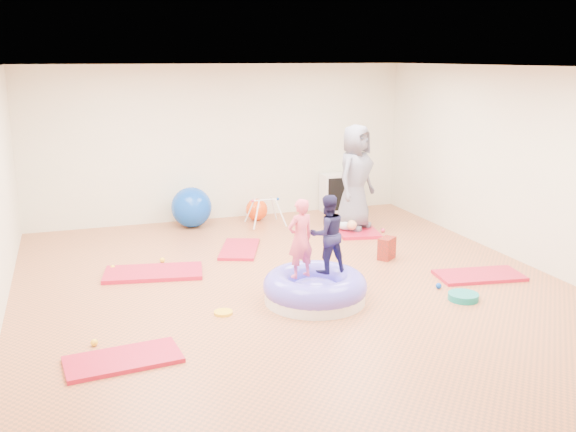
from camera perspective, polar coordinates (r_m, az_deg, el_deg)
name	(u,v)px	position (r m, az deg, el deg)	size (l,w,h in m)	color
room	(296,183)	(7.97, 0.70, 2.99)	(7.01, 8.01, 2.81)	#C06A3C
gym_mat_front_left	(123,359)	(6.67, -14.45, -12.25)	(1.11, 0.56, 0.05)	red
gym_mat_mid_left	(153,273)	(9.06, -11.87, -4.95)	(1.33, 0.66, 0.06)	red
gym_mat_center_back	(239,249)	(9.97, -4.34, -2.95)	(1.07, 0.54, 0.04)	red
gym_mat_right	(479,275)	(9.15, 16.63, -5.09)	(1.16, 0.58, 0.05)	red
gym_mat_rear_right	(354,228)	(11.19, 5.87, -1.07)	(1.32, 0.66, 0.05)	red
inflatable_cushion	(315,289)	(7.90, 2.41, -6.49)	(1.28, 1.28, 0.40)	silver
child_pink	(300,234)	(7.66, 1.11, -1.65)	(0.36, 0.23, 0.97)	#E14D67
child_navy	(327,230)	(7.86, 3.51, -1.25)	(0.48, 0.37, 0.98)	#1A173A
adult_caregiver	(355,177)	(10.92, 6.00, 3.47)	(0.87, 0.56, 1.78)	slate
infant	(349,224)	(10.90, 5.42, -0.74)	(0.36, 0.36, 0.21)	silver
ball_pit_balls	(253,275)	(8.74, -3.15, -5.29)	(4.96, 3.08, 0.08)	#0A41B8
exercise_ball_blue	(191,207)	(11.36, -8.58, 0.77)	(0.71, 0.71, 0.71)	#0A41B8
exercise_ball_orange	(257,210)	(11.74, -2.80, 0.58)	(0.40, 0.40, 0.40)	#FA4B0E
infant_play_gym	(265,208)	(11.34, -2.03, 0.72)	(0.63, 0.59, 0.48)	silver
cube_shelf	(340,192)	(12.46, 4.64, 2.12)	(0.74, 0.36, 0.74)	silver
balance_disc	(463,297)	(8.26, 15.32, -6.93)	(0.38, 0.38, 0.08)	#0E7D78
backpack	(387,248)	(9.61, 8.77, -2.86)	(0.28, 0.17, 0.33)	red
yellow_toy	(223,313)	(7.60, -5.77, -8.54)	(0.22, 0.22, 0.03)	yellow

